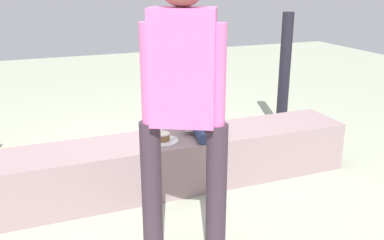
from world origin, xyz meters
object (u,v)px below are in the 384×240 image
Objects in this scene: child_seated at (200,106)px; water_bottle_near_gift at (133,154)px; adult_standing at (183,87)px; gift_bag at (2,170)px; cake_plate at (163,139)px; party_cup_red at (176,127)px; handbag_black_leather at (188,132)px.

child_seated is 2.30× the size of water_bottle_near_gift.
gift_bag is at bearing 129.75° from adult_standing.
child_seated is at bearing 10.86° from cake_plate.
child_seated is at bearing -48.90° from water_bottle_near_gift.
adult_standing is 2.17m from party_cup_red.
cake_plate is at bearing -23.01° from gift_bag.
cake_plate is (-0.31, -0.06, -0.19)m from child_seated.
adult_standing reaches higher than water_bottle_near_gift.
adult_standing reaches higher than party_cup_red.
party_cup_red is (0.20, 1.10, -0.55)m from child_seated.
party_cup_red is at bearing 23.60° from gift_bag.
adult_standing is 0.91m from cake_plate.
gift_bag is at bearing 156.99° from cake_plate.
gift_bag reaches higher than party_cup_red.
handbag_black_leather is at bearing 27.16° from water_bottle_near_gift.
child_seated is 0.37m from cake_plate.
cake_plate is 0.76× the size of handbag_black_leather.
party_cup_red is (1.59, 0.70, -0.10)m from gift_bag.
handbag_black_leather is (0.52, 0.84, -0.31)m from cake_plate.
water_bottle_near_gift is (0.99, 0.06, -0.06)m from gift_bag.
cake_plate reaches higher than gift_bag.
party_cup_red is (0.60, 0.63, -0.05)m from water_bottle_near_gift.
gift_bag is (-1.09, 0.46, -0.25)m from cake_plate.
cake_plate is at bearing -78.97° from water_bottle_near_gift.
cake_plate is at bearing -113.41° from party_cup_red.
adult_standing reaches higher than child_seated.
adult_standing is at bearing -111.76° from handbag_black_leather.
child_seated is at bearing -104.98° from handbag_black_leather.
child_seated reaches higher than gift_bag.
adult_standing reaches higher than cake_plate.
child_seated is 1.52m from gift_bag.
cake_plate is at bearing -121.43° from handbag_black_leather.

